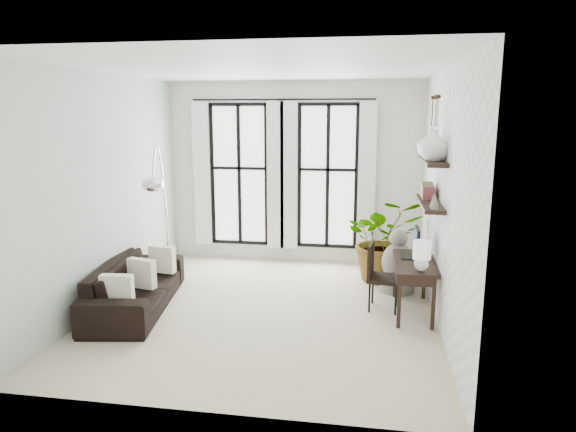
% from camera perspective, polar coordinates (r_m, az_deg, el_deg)
% --- Properties ---
extents(floor, '(5.00, 5.00, 0.00)m').
position_cam_1_polar(floor, '(7.15, -2.33, -10.37)').
color(floor, beige).
rests_on(floor, ground).
extents(ceiling, '(5.00, 5.00, 0.00)m').
position_cam_1_polar(ceiling, '(6.67, -2.56, 16.11)').
color(ceiling, white).
rests_on(ceiling, wall_back).
extents(wall_left, '(0.00, 5.00, 5.00)m').
position_cam_1_polar(wall_left, '(7.51, -19.54, 2.69)').
color(wall_left, '#AEC3B5').
rests_on(wall_left, floor).
extents(wall_right, '(0.00, 5.00, 5.00)m').
position_cam_1_polar(wall_right, '(6.65, 16.91, 1.82)').
color(wall_right, white).
rests_on(wall_right, floor).
extents(wall_back, '(4.50, 0.00, 4.50)m').
position_cam_1_polar(wall_back, '(9.17, 0.71, 4.79)').
color(wall_back, white).
rests_on(wall_back, floor).
extents(windows, '(3.26, 0.13, 2.65)m').
position_cam_1_polar(windows, '(9.13, -0.60, 4.51)').
color(windows, white).
rests_on(windows, wall_back).
extents(wall_shelves, '(0.25, 1.30, 0.60)m').
position_cam_1_polar(wall_shelves, '(6.88, 15.53, 3.27)').
color(wall_shelves, black).
rests_on(wall_shelves, wall_right).
extents(sofa, '(1.20, 2.33, 0.65)m').
position_cam_1_polar(sofa, '(7.41, -16.57, -7.37)').
color(sofa, black).
rests_on(sofa, floor).
extents(throw_pillows, '(0.40, 1.52, 0.40)m').
position_cam_1_polar(throw_pillows, '(7.32, -15.93, -6.14)').
color(throw_pillows, silver).
rests_on(throw_pillows, sofa).
extents(plant, '(1.40, 1.28, 1.35)m').
position_cam_1_polar(plant, '(8.33, 10.58, -2.54)').
color(plant, '#2D7228').
rests_on(plant, floor).
extents(desk, '(0.51, 1.22, 1.11)m').
position_cam_1_polar(desk, '(6.98, 13.84, -5.29)').
color(desk, black).
rests_on(desk, floor).
extents(desk_chair, '(0.49, 0.49, 0.92)m').
position_cam_1_polar(desk_chair, '(7.13, 10.02, -6.13)').
color(desk_chair, black).
rests_on(desk_chair, floor).
extents(arc_lamp, '(0.72, 1.68, 2.23)m').
position_cam_1_polar(arc_lamp, '(7.71, -14.14, 4.21)').
color(arc_lamp, silver).
rests_on(arc_lamp, floor).
extents(buddha, '(0.53, 0.53, 0.95)m').
position_cam_1_polar(buddha, '(7.92, 12.07, -5.37)').
color(buddha, gray).
rests_on(buddha, floor).
extents(vase_a, '(0.37, 0.37, 0.38)m').
position_cam_1_polar(vase_a, '(6.54, 16.05, 7.59)').
color(vase_a, white).
rests_on(vase_a, shelf_upper).
extents(vase_b, '(0.37, 0.37, 0.38)m').
position_cam_1_polar(vase_b, '(6.94, 15.67, 7.80)').
color(vase_b, white).
rests_on(vase_b, shelf_upper).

